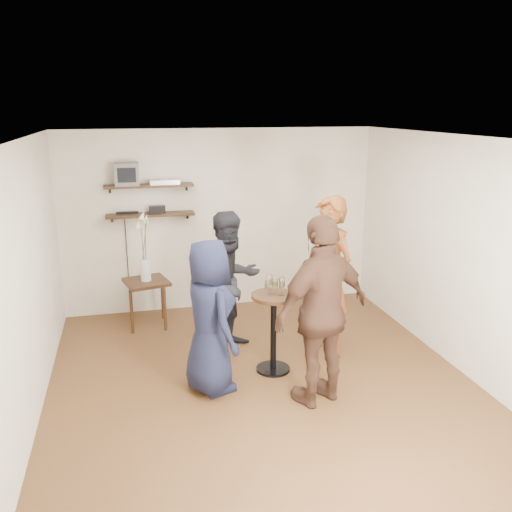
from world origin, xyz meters
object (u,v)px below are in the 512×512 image
at_px(dvd_deck, 164,182).
at_px(person_plaid, 328,277).
at_px(crt_monitor, 127,174).
at_px(side_table, 147,288).
at_px(person_navy, 209,317).
at_px(radio, 157,209).
at_px(person_dark, 231,281).
at_px(person_brown, 322,312).
at_px(drinks_table, 274,322).

bearing_deg(dvd_deck, person_plaid, -46.50).
height_order(crt_monitor, person_plaid, crt_monitor).
height_order(side_table, person_navy, person_navy).
distance_m(crt_monitor, radio, 0.63).
height_order(crt_monitor, radio, crt_monitor).
relative_size(crt_monitor, dvd_deck, 0.80).
xyz_separation_m(dvd_deck, person_dark, (0.64, -1.39, -1.04)).
distance_m(radio, person_navy, 2.46).
bearing_deg(radio, person_dark, -61.39).
bearing_deg(person_brown, drinks_table, -90.00).
bearing_deg(drinks_table, radio, 117.72).
bearing_deg(dvd_deck, drinks_table, -64.83).
xyz_separation_m(dvd_deck, radio, (-0.12, 0.00, -0.38)).
xyz_separation_m(dvd_deck, person_navy, (0.24, -2.33, -1.09)).
distance_m(side_table, drinks_table, 2.11).
distance_m(person_dark, person_brown, 1.57).
bearing_deg(person_plaid, drinks_table, -90.00).
height_order(side_table, drinks_table, drinks_table).
xyz_separation_m(side_table, person_navy, (0.56, -1.89, 0.27)).
bearing_deg(side_table, drinks_table, -51.42).
xyz_separation_m(person_plaid, person_dark, (-1.08, 0.42, -0.10)).
xyz_separation_m(crt_monitor, drinks_table, (1.48, -2.09, -1.43)).
bearing_deg(radio, drinks_table, -62.28).
relative_size(crt_monitor, person_plaid, 0.17).
height_order(person_navy, person_brown, person_brown).
height_order(person_plaid, person_brown, person_plaid).
distance_m(dvd_deck, side_table, 1.47).
bearing_deg(drinks_table, person_plaid, 21.17).
bearing_deg(side_table, dvd_deck, 53.62).
bearing_deg(person_dark, dvd_deck, 88.87).
relative_size(crt_monitor, person_brown, 0.17).
relative_size(dvd_deck, person_dark, 0.23).
xyz_separation_m(person_plaid, person_navy, (-1.48, -0.52, -0.15)).
height_order(crt_monitor, person_dark, crt_monitor).
bearing_deg(crt_monitor, person_dark, -50.66).
relative_size(crt_monitor, person_dark, 0.19).
distance_m(radio, person_plaid, 2.63).
relative_size(dvd_deck, person_navy, 0.25).
bearing_deg(person_brown, person_plaid, -135.28).
bearing_deg(crt_monitor, side_table, -69.56).
relative_size(radio, side_table, 0.34).
xyz_separation_m(radio, drinks_table, (1.10, -2.09, -0.93)).
distance_m(radio, drinks_table, 2.54).
distance_m(person_plaid, person_brown, 1.11).
relative_size(radio, drinks_table, 0.24).
distance_m(drinks_table, person_plaid, 0.87).
bearing_deg(drinks_table, crt_monitor, 125.26).
height_order(person_dark, person_navy, person_dark).
distance_m(person_navy, person_brown, 1.16).
bearing_deg(person_dark, drinks_table, -90.00).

